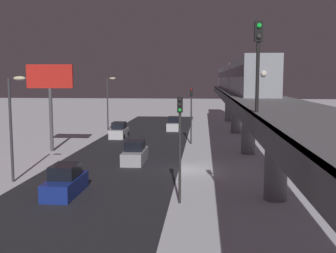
# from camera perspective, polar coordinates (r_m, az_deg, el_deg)

# --- Properties ---
(ground_plane) EXTENTS (240.00, 240.00, 0.00)m
(ground_plane) POSITION_cam_1_polar(r_m,az_deg,el_deg) (34.07, 2.08, -6.01)
(ground_plane) COLOR white
(avenue_asphalt) EXTENTS (11.00, 94.56, 0.01)m
(avenue_asphalt) POSITION_cam_1_polar(r_m,az_deg,el_deg) (34.84, -7.61, -5.78)
(avenue_asphalt) COLOR #28282D
(avenue_asphalt) RESTS_ON ground_plane
(elevated_railway) EXTENTS (5.00, 94.56, 5.98)m
(elevated_railway) POSITION_cam_1_polar(r_m,az_deg,el_deg) (33.57, 12.46, 2.59)
(elevated_railway) COLOR slate
(elevated_railway) RESTS_ON ground_plane
(subway_train) EXTENTS (2.94, 55.47, 3.40)m
(subway_train) POSITION_cam_1_polar(r_m,az_deg,el_deg) (59.41, 9.33, 6.86)
(subway_train) COLOR #999EA8
(subway_train) RESTS_ON elevated_railway
(rail_signal) EXTENTS (0.36, 0.41, 4.00)m
(rail_signal) POSITION_cam_1_polar(r_m,az_deg,el_deg) (18.80, 12.39, 10.26)
(rail_signal) COLOR black
(rail_signal) RESTS_ON elevated_railway
(sedan_white) EXTENTS (1.91, 4.26, 1.97)m
(sedan_white) POSITION_cam_1_polar(r_m,az_deg,el_deg) (52.68, -6.80, -0.67)
(sedan_white) COLOR silver
(sedan_white) RESTS_ON ground_plane
(sedan_white_2) EXTENTS (1.80, 4.12, 1.97)m
(sedan_white_2) POSITION_cam_1_polar(r_m,az_deg,el_deg) (59.77, 0.80, 0.26)
(sedan_white_2) COLOR silver
(sedan_white_2) RESTS_ON ground_plane
(sedan_silver) EXTENTS (1.80, 4.69, 1.97)m
(sedan_silver) POSITION_cam_1_polar(r_m,az_deg,el_deg) (37.03, -4.60, -3.74)
(sedan_silver) COLOR #B2B2B7
(sedan_silver) RESTS_ON ground_plane
(sedan_blue) EXTENTS (1.80, 4.54, 1.97)m
(sedan_blue) POSITION_cam_1_polar(r_m,az_deg,el_deg) (27.67, -14.05, -7.51)
(sedan_blue) COLOR navy
(sedan_blue) RESTS_ON ground_plane
(traffic_light_near) EXTENTS (0.32, 0.44, 6.40)m
(traffic_light_near) POSITION_cam_1_polar(r_m,az_deg,el_deg) (24.30, 1.66, -1.09)
(traffic_light_near) COLOR #2D2D2D
(traffic_light_near) RESTS_ON ground_plane
(traffic_light_mid) EXTENTS (0.32, 0.44, 6.40)m
(traffic_light_mid) POSITION_cam_1_polar(r_m,az_deg,el_deg) (46.76, 3.24, 2.64)
(traffic_light_mid) COLOR #2D2D2D
(traffic_light_mid) RESTS_ON ground_plane
(commercial_billboard) EXTENTS (4.80, 0.36, 8.90)m
(commercial_billboard) POSITION_cam_1_polar(r_m,az_deg,el_deg) (43.64, -16.04, 5.56)
(commercial_billboard) COLOR #4C4C51
(commercial_billboard) RESTS_ON ground_plane
(street_lamp_near) EXTENTS (1.35, 0.44, 7.65)m
(street_lamp_near) POSITION_cam_1_polar(r_m,az_deg,el_deg) (31.39, -20.65, 1.37)
(street_lamp_near) COLOR #38383D
(street_lamp_near) RESTS_ON ground_plane
(street_lamp_far) EXTENTS (1.35, 0.44, 7.65)m
(street_lamp_far) POSITION_cam_1_polar(r_m,az_deg,el_deg) (59.81, -8.19, 4.06)
(street_lamp_far) COLOR #38383D
(street_lamp_far) RESTS_ON ground_plane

